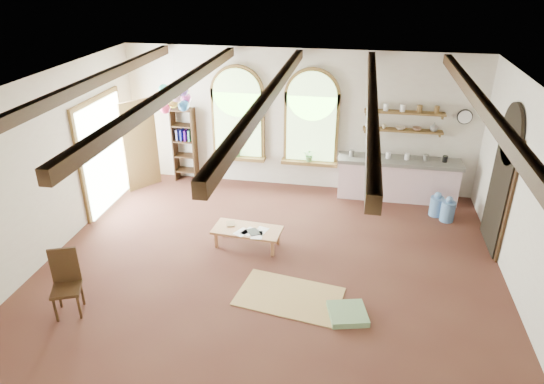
% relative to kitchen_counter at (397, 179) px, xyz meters
% --- Properties ---
extents(floor, '(8.00, 8.00, 0.00)m').
position_rel_kitchen_counter_xyz_m(floor, '(-2.30, -3.20, -0.48)').
color(floor, '#4F2C20').
rests_on(floor, ground).
extents(ceiling_beams, '(6.20, 6.80, 0.18)m').
position_rel_kitchen_counter_xyz_m(ceiling_beams, '(-2.30, -3.20, 2.62)').
color(ceiling_beams, '#352510').
rests_on(ceiling_beams, ceiling).
extents(window_left, '(1.30, 0.28, 2.20)m').
position_rel_kitchen_counter_xyz_m(window_left, '(-3.70, 0.23, 1.16)').
color(window_left, brown).
rests_on(window_left, floor).
extents(window_right, '(1.30, 0.28, 2.20)m').
position_rel_kitchen_counter_xyz_m(window_right, '(-2.00, 0.23, 1.16)').
color(window_right, brown).
rests_on(window_right, floor).
extents(left_doorway, '(0.10, 1.90, 2.50)m').
position_rel_kitchen_counter_xyz_m(left_doorway, '(-6.25, -1.40, 0.67)').
color(left_doorway, brown).
rests_on(left_doorway, floor).
extents(right_doorway, '(0.10, 1.30, 2.40)m').
position_rel_kitchen_counter_xyz_m(right_doorway, '(1.65, -1.70, 0.62)').
color(right_doorway, black).
rests_on(right_doorway, floor).
extents(kitchen_counter, '(2.68, 0.62, 0.94)m').
position_rel_kitchen_counter_xyz_m(kitchen_counter, '(0.00, 0.00, 0.00)').
color(kitchen_counter, silver).
rests_on(kitchen_counter, floor).
extents(wall_shelf_lower, '(1.70, 0.24, 0.04)m').
position_rel_kitchen_counter_xyz_m(wall_shelf_lower, '(0.00, 0.18, 1.07)').
color(wall_shelf_lower, brown).
rests_on(wall_shelf_lower, wall_back).
extents(wall_shelf_upper, '(1.70, 0.24, 0.04)m').
position_rel_kitchen_counter_xyz_m(wall_shelf_upper, '(0.00, 0.18, 1.47)').
color(wall_shelf_upper, brown).
rests_on(wall_shelf_upper, wall_back).
extents(wall_clock, '(0.32, 0.04, 0.32)m').
position_rel_kitchen_counter_xyz_m(wall_clock, '(1.25, 0.25, 1.42)').
color(wall_clock, black).
rests_on(wall_clock, wall_back).
extents(bookshelf, '(0.53, 0.32, 1.80)m').
position_rel_kitchen_counter_xyz_m(bookshelf, '(-5.00, 0.12, 0.42)').
color(bookshelf, '#352510').
rests_on(bookshelf, floor).
extents(coffee_table, '(1.32, 0.68, 0.36)m').
position_rel_kitchen_counter_xyz_m(coffee_table, '(-2.85, -2.60, -0.15)').
color(coffee_table, tan).
rests_on(coffee_table, floor).
extents(side_chair, '(0.54, 0.54, 1.05)m').
position_rel_kitchen_counter_xyz_m(side_chair, '(-5.11, -4.95, -0.17)').
color(side_chair, '#352510').
rests_on(side_chair, floor).
extents(floor_mat, '(1.79, 1.27, 0.02)m').
position_rel_kitchen_counter_xyz_m(floor_mat, '(-1.84, -3.99, -0.47)').
color(floor_mat, tan).
rests_on(floor_mat, floor).
extents(floor_cushion, '(0.68, 0.68, 0.10)m').
position_rel_kitchen_counter_xyz_m(floor_cushion, '(-0.90, -4.29, -0.43)').
color(floor_cushion, '#6B8F63').
rests_on(floor_cushion, floor).
extents(water_jug_a, '(0.28, 0.28, 0.54)m').
position_rel_kitchen_counter_xyz_m(water_jug_a, '(0.80, -0.70, -0.24)').
color(water_jug_a, '#5885BD').
rests_on(water_jug_a, floor).
extents(water_jug_b, '(0.29, 0.29, 0.55)m').
position_rel_kitchen_counter_xyz_m(water_jug_b, '(1.00, -0.90, -0.24)').
color(water_jug_b, '#5885BD').
rests_on(water_jug_b, floor).
extents(balloon_cluster, '(0.73, 0.76, 1.14)m').
position_rel_kitchen_counter_xyz_m(balloon_cluster, '(-4.71, -0.93, 1.86)').
color(balloon_cluster, silver).
rests_on(balloon_cluster, floor).
extents(table_book, '(0.22, 0.27, 0.02)m').
position_rel_kitchen_counter_xyz_m(table_book, '(-3.28, -2.50, -0.10)').
color(table_book, olive).
rests_on(table_book, coffee_table).
extents(tablet, '(0.30, 0.32, 0.01)m').
position_rel_kitchen_counter_xyz_m(tablet, '(-2.71, -2.69, -0.11)').
color(tablet, black).
rests_on(tablet, coffee_table).
extents(potted_plant_left, '(0.27, 0.23, 0.30)m').
position_rel_kitchen_counter_xyz_m(potted_plant_left, '(-3.70, 0.12, 0.37)').
color(potted_plant_left, '#598C4C').
rests_on(potted_plant_left, window_left).
extents(potted_plant_right, '(0.27, 0.23, 0.30)m').
position_rel_kitchen_counter_xyz_m(potted_plant_right, '(-2.00, 0.12, 0.37)').
color(potted_plant_right, '#598C4C').
rests_on(potted_plant_right, window_right).
extents(shelf_cup_a, '(0.12, 0.10, 0.10)m').
position_rel_kitchen_counter_xyz_m(shelf_cup_a, '(-0.75, 0.18, 1.14)').
color(shelf_cup_a, white).
rests_on(shelf_cup_a, wall_shelf_lower).
extents(shelf_cup_b, '(0.10, 0.10, 0.09)m').
position_rel_kitchen_counter_xyz_m(shelf_cup_b, '(-0.40, 0.18, 1.14)').
color(shelf_cup_b, beige).
rests_on(shelf_cup_b, wall_shelf_lower).
extents(shelf_bowl_a, '(0.22, 0.22, 0.05)m').
position_rel_kitchen_counter_xyz_m(shelf_bowl_a, '(-0.05, 0.18, 1.12)').
color(shelf_bowl_a, beige).
rests_on(shelf_bowl_a, wall_shelf_lower).
extents(shelf_bowl_b, '(0.20, 0.20, 0.06)m').
position_rel_kitchen_counter_xyz_m(shelf_bowl_b, '(0.30, 0.18, 1.12)').
color(shelf_bowl_b, '#8C664C').
rests_on(shelf_bowl_b, wall_shelf_lower).
extents(shelf_vase, '(0.18, 0.18, 0.19)m').
position_rel_kitchen_counter_xyz_m(shelf_vase, '(0.65, 0.18, 1.19)').
color(shelf_vase, slate).
rests_on(shelf_vase, wall_shelf_lower).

